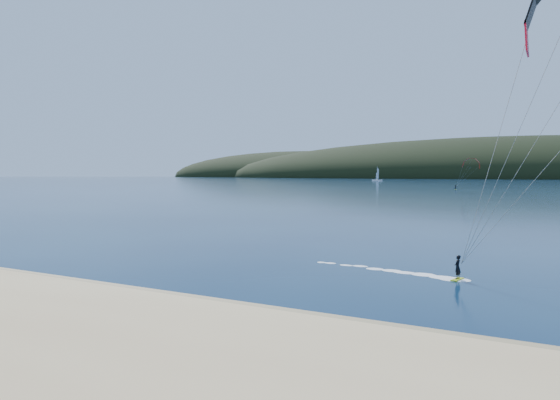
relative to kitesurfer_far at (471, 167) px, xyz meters
name	(u,v)px	position (x,y,z in m)	size (l,w,h in m)	color
ground	(139,330)	(13.95, -193.76, -9.04)	(1800.00, 1800.00, 0.00)	#061731
wet_sand	(205,305)	(13.95, -189.26, -8.99)	(220.00, 2.50, 0.10)	#897550
headland	(543,178)	(14.59, 551.52, -9.04)	(1200.00, 310.00, 140.00)	black
kitesurfer_far	(471,167)	(0.00, 0.00, 0.00)	(10.38, 6.98, 11.62)	#ADCA17
sailboat	(377,180)	(-103.23, 207.58, -8.13)	(8.82, 5.60, 12.41)	white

